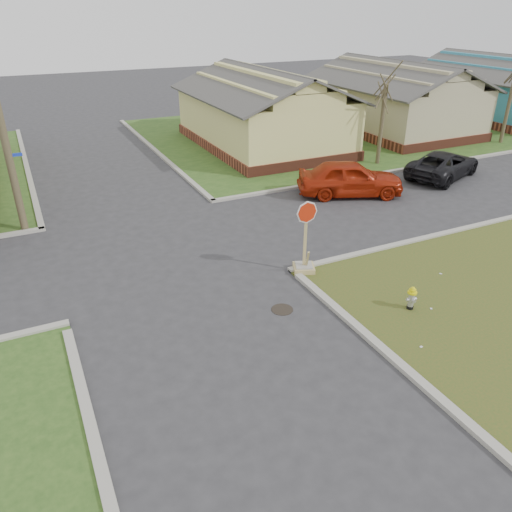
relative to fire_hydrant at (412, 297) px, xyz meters
name	(u,v)px	position (x,y,z in m)	size (l,w,h in m)	color
ground	(205,319)	(-5.55, 2.12, -0.45)	(120.00, 120.00, 0.00)	#2D2D2F
verge_far_right	(398,123)	(16.45, 20.12, -0.42)	(37.00, 19.00, 0.05)	#2B4B1A
curbs	(157,249)	(-5.55, 7.12, -0.45)	(80.00, 40.00, 0.12)	#9E9A8E
manhole	(282,309)	(-3.35, 1.62, -0.44)	(0.64, 0.64, 0.01)	black
side_house_yellow	(263,110)	(4.45, 18.62, 1.74)	(7.60, 11.60, 4.70)	brown
side_house_tan	(393,98)	(14.45, 18.62, 1.74)	(7.60, 11.60, 4.70)	brown
side_house_teal	(497,88)	(24.45, 18.62, 1.74)	(7.60, 11.60, 4.70)	brown
tree_mid_right	(381,125)	(8.45, 12.32, 1.70)	(0.22, 0.22, 4.20)	#483E29
tree_far_right	(509,104)	(18.45, 12.62, 1.98)	(0.22, 0.22, 4.76)	#483E29
fire_hydrant	(412,297)	(0.00, 0.00, 0.00)	(0.27, 0.27, 0.72)	black
stop_sign	(304,256)	(-1.59, 3.35, 0.13)	(0.70, 0.68, 2.46)	tan
red_sedan	(350,178)	(4.10, 8.85, 0.37)	(1.92, 4.77, 1.63)	#A0220B
dark_pickup	(443,164)	(9.97, 9.01, 0.22)	(2.20, 4.78, 1.33)	black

